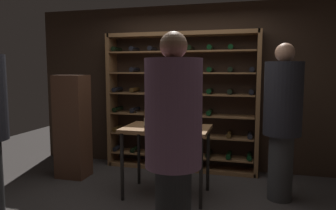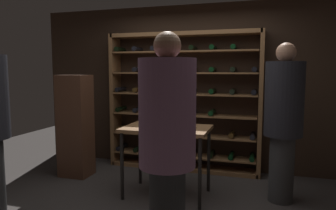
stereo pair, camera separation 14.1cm
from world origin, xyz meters
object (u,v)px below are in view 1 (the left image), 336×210
at_px(display_cabinet, 73,126).
at_px(wine_glass_stemmed_center, 156,115).
at_px(wine_glass_stemmed_left, 191,122).
at_px(person_bystander_dark_jacket, 282,115).
at_px(person_bystander_red_print, 173,138).
at_px(tasting_table, 167,135).
at_px(wine_rack, 180,103).
at_px(wine_bottle_amber_reserve, 166,115).
at_px(wine_bottle_black_capsule, 147,119).

distance_m(display_cabinet, wine_glass_stemmed_center, 1.34).
bearing_deg(wine_glass_stemmed_left, person_bystander_dark_jacket, 21.54).
height_order(wine_glass_stemmed_left, wine_glass_stemmed_center, same).
height_order(person_bystander_red_print, display_cabinet, person_bystander_red_print).
relative_size(tasting_table, wine_glass_stemmed_center, 7.27).
distance_m(wine_rack, person_bystander_dark_jacket, 1.70).
relative_size(tasting_table, wine_bottle_amber_reserve, 3.03).
bearing_deg(wine_glass_stemmed_center, wine_bottle_amber_reserve, -9.15).
bearing_deg(display_cabinet, person_bystander_red_print, -40.20).
xyz_separation_m(wine_rack, wine_glass_stemmed_left, (0.43, -1.28, -0.08)).
distance_m(wine_rack, display_cabinet, 1.68).
height_order(person_bystander_red_print, wine_bottle_amber_reserve, person_bystander_red_print).
xyz_separation_m(wine_rack, wine_bottle_black_capsule, (-0.08, -1.38, -0.06)).
distance_m(tasting_table, display_cabinet, 1.57).
xyz_separation_m(person_bystander_dark_jacket, wine_glass_stemmed_center, (-1.60, 0.04, -0.06)).
bearing_deg(wine_glass_stemmed_center, wine_rack, 80.57).
height_order(person_bystander_dark_jacket, display_cabinet, person_bystander_dark_jacket).
relative_size(wine_rack, display_cabinet, 1.59).
xyz_separation_m(display_cabinet, wine_glass_stemmed_left, (1.88, -0.51, 0.23)).
relative_size(display_cabinet, wine_bottle_amber_reserve, 4.32).
distance_m(person_bystander_dark_jacket, wine_bottle_amber_reserve, 1.45).
xyz_separation_m(wine_bottle_amber_reserve, wine_glass_stemmed_center, (-0.15, 0.02, -0.01)).
bearing_deg(person_bystander_dark_jacket, wine_rack, -147.67).
distance_m(person_bystander_dark_jacket, wine_glass_stemmed_center, 1.60).
distance_m(person_bystander_dark_jacket, wine_glass_stemmed_left, 1.11).
bearing_deg(display_cabinet, wine_glass_stemmed_center, -2.74).
xyz_separation_m(person_bystander_dark_jacket, wine_bottle_black_capsule, (-1.54, -0.51, -0.03)).
bearing_deg(tasting_table, display_cabinet, 167.84).
bearing_deg(wine_bottle_amber_reserve, wine_glass_stemmed_left, -45.38).
xyz_separation_m(wine_rack, wine_bottle_amber_reserve, (0.01, -0.86, -0.07)).
height_order(tasting_table, wine_bottle_black_capsule, wine_bottle_black_capsule).
xyz_separation_m(wine_bottle_black_capsule, wine_glass_stemmed_center, (-0.06, 0.55, -0.03)).
bearing_deg(person_bystander_red_print, tasting_table, 6.15).
xyz_separation_m(wine_rack, person_bystander_dark_jacket, (1.46, -0.87, -0.03)).
relative_size(display_cabinet, wine_bottle_black_capsule, 4.11).
xyz_separation_m(display_cabinet, wine_bottle_black_capsule, (1.38, -0.61, 0.26)).
relative_size(wine_rack, wine_bottle_amber_reserve, 6.87).
relative_size(person_bystander_red_print, wine_bottle_amber_reserve, 5.37).
bearing_deg(person_bystander_red_print, person_bystander_dark_jacket, -43.22).
bearing_deg(wine_glass_stemmed_left, display_cabinet, 164.89).
relative_size(tasting_table, wine_bottle_black_capsule, 2.89).
bearing_deg(tasting_table, wine_glass_stemmed_left, -27.14).
bearing_deg(wine_bottle_amber_reserve, wine_glass_stemmed_center, 170.85).
xyz_separation_m(person_bystander_dark_jacket, wine_glass_stemmed_left, (-1.04, -0.41, -0.06)).
distance_m(wine_bottle_amber_reserve, wine_bottle_black_capsule, 0.53).
xyz_separation_m(tasting_table, person_bystander_dark_jacket, (1.38, 0.23, 0.27)).
height_order(display_cabinet, wine_glass_stemmed_center, display_cabinet).
height_order(wine_rack, wine_bottle_black_capsule, wine_rack).
bearing_deg(wine_bottle_black_capsule, display_cabinet, 156.13).
distance_m(wine_rack, wine_bottle_amber_reserve, 0.86).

